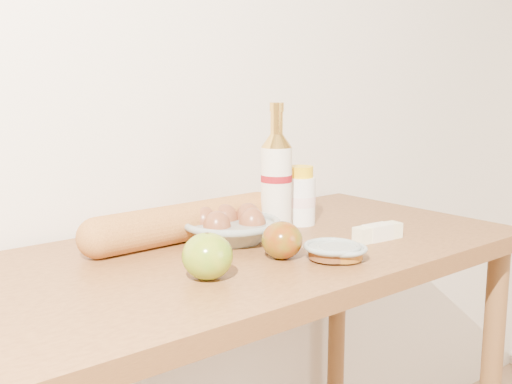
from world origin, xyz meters
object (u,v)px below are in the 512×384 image
egg_bowl (231,227)px  bourbon_bottle (276,179)px  cream_bottle (301,197)px  baguette (185,222)px  table (247,305)px

egg_bowl → bourbon_bottle: bearing=6.1°
bourbon_bottle → cream_bottle: bourbon_bottle is taller
egg_bowl → baguette: baguette is taller
table → cream_bottle: size_ratio=8.68×
bourbon_bottle → egg_bowl: bearing=-162.6°
baguette → egg_bowl: bearing=-42.3°
table → baguette: bearing=117.0°
table → bourbon_bottle: size_ratio=4.17×
bourbon_bottle → baguette: (-0.22, 0.05, -0.08)m
bourbon_bottle → egg_bowl: 0.17m
bourbon_bottle → cream_bottle: size_ratio=2.08×
cream_bottle → egg_bowl: bearing=-177.2°
bourbon_bottle → egg_bowl: bourbon_bottle is taller
table → cream_bottle: cream_bottle is taller
table → cream_bottle: bearing=19.7°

